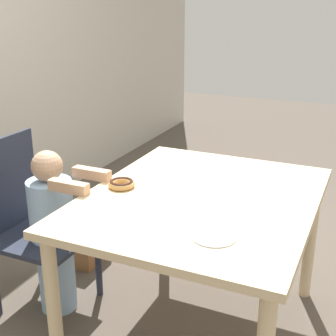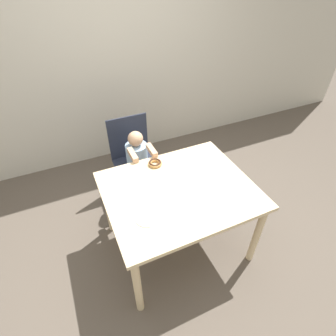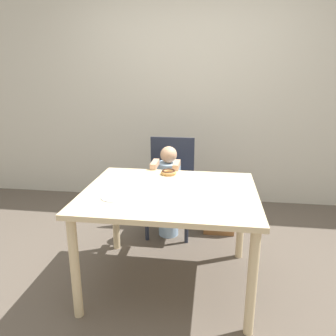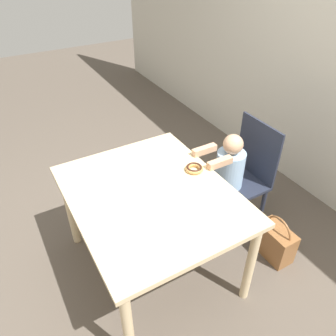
% 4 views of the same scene
% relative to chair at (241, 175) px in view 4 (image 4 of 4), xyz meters
% --- Properties ---
extents(ground_plane, '(12.00, 12.00, 0.00)m').
position_rel_chair_xyz_m(ground_plane, '(0.11, -0.89, -0.46)').
color(ground_plane, brown).
extents(dining_table, '(1.20, 0.99, 0.74)m').
position_rel_chair_xyz_m(dining_table, '(0.11, -0.89, 0.19)').
color(dining_table, beige).
rests_on(dining_table, ground_plane).
extents(chair, '(0.44, 0.46, 0.91)m').
position_rel_chair_xyz_m(chair, '(0.00, 0.00, 0.00)').
color(chair, '#232838').
rests_on(chair, ground_plane).
extents(child_figure, '(0.24, 0.40, 0.88)m').
position_rel_chair_xyz_m(child_figure, '(0.00, -0.14, -0.01)').
color(child_figure, '#99BCE0').
rests_on(child_figure, ground_plane).
extents(donut, '(0.12, 0.12, 0.04)m').
position_rel_chair_xyz_m(donut, '(0.05, -0.52, 0.30)').
color(donut, tan).
rests_on(donut, dining_table).
extents(napkin, '(0.30, 0.30, 0.00)m').
position_rel_chair_xyz_m(napkin, '(0.10, -0.75, 0.28)').
color(napkin, white).
rests_on(napkin, dining_table).
extents(handbag, '(0.30, 0.16, 0.39)m').
position_rel_chair_xyz_m(handbag, '(0.49, -0.02, -0.32)').
color(handbag, brown).
rests_on(handbag, ground_plane).
extents(plate, '(0.17, 0.17, 0.01)m').
position_rel_chair_xyz_m(plate, '(-0.24, -1.07, 0.28)').
color(plate, silver).
rests_on(plate, dining_table).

